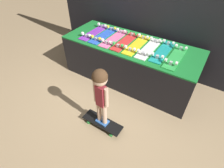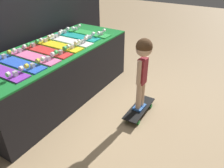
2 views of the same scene
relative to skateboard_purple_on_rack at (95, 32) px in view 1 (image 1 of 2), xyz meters
The scene contains 13 objects.
ground_plane 1.21m from the skateboard_purple_on_rack, 34.38° to the right, with size 16.00×16.00×0.00m, color tan.
back_wall 1.08m from the skateboard_purple_on_rack, 39.44° to the left, with size 3.96×0.10×2.34m.
display_rack 0.86m from the skateboard_purple_on_rack, ahead, with size 2.36×0.92×0.75m.
skateboard_purple_on_rack is the anchor object (origin of this frame).
skateboard_blue_on_rack 0.22m from the skateboard_purple_on_rack, ahead, with size 0.18×0.74×0.09m.
skateboard_pink_on_rack 0.44m from the skateboard_purple_on_rack, ahead, with size 0.18×0.74×0.09m.
skateboard_red_on_rack 0.66m from the skateboard_purple_on_rack, ahead, with size 0.18×0.74×0.09m.
skateboard_yellow_on_rack 0.88m from the skateboard_purple_on_rack, ahead, with size 0.18×0.74×0.09m.
skateboard_white_on_rack 1.10m from the skateboard_purple_on_rack, ahead, with size 0.18×0.74×0.09m.
skateboard_teal_on_rack 1.32m from the skateboard_purple_on_rack, ahead, with size 0.18×0.74×0.09m.
skateboard_green_on_rack 1.54m from the skateboard_purple_on_rack, ahead, with size 0.18×0.74×0.09m.
skateboard_on_floor 1.70m from the skateboard_purple_on_rack, 50.33° to the right, with size 0.61×0.19×0.09m.
child 1.56m from the skateboard_purple_on_rack, 50.33° to the right, with size 0.23×0.19×0.94m.
Camera 1 is at (1.18, -1.89, 2.19)m, focal length 28.00 mm.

